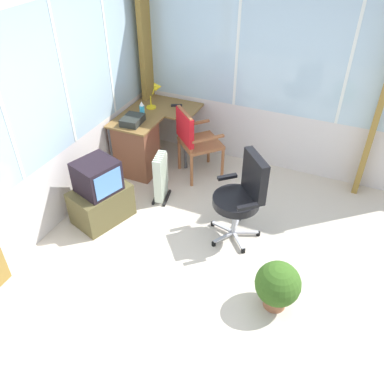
% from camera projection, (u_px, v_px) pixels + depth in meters
% --- Properties ---
extents(ground, '(5.15, 4.99, 0.06)m').
position_uv_depth(ground, '(223.00, 269.00, 4.16)').
color(ground, beige).
extents(north_window_panel, '(4.15, 0.07, 2.51)m').
position_uv_depth(north_window_panel, '(41.00, 121.00, 4.04)').
color(north_window_panel, silver).
rests_on(north_window_panel, ground).
extents(east_window_panel, '(0.07, 3.99, 2.51)m').
position_uv_depth(east_window_panel, '(288.00, 80.00, 4.92)').
color(east_window_panel, silver).
rests_on(east_window_panel, ground).
extents(curtain_corner, '(0.34, 0.10, 2.41)m').
position_uv_depth(curtain_corner, '(148.00, 65.00, 5.47)').
color(curtain_corner, olive).
rests_on(curtain_corner, ground).
extents(curtain_east_far, '(0.34, 0.09, 2.41)m').
position_uv_depth(curtain_east_far, '(382.00, 101.00, 4.54)').
color(curtain_east_far, olive).
rests_on(curtain_east_far, ground).
extents(desk, '(1.13, 0.89, 0.75)m').
position_uv_depth(desk, '(138.00, 145.00, 5.32)').
color(desk, brown).
rests_on(desk, ground).
extents(desk_lamp, '(0.23, 0.20, 0.33)m').
position_uv_depth(desk_lamp, '(156.00, 91.00, 5.33)').
color(desk_lamp, yellow).
rests_on(desk_lamp, desk).
extents(tv_remote, '(0.10, 0.15, 0.02)m').
position_uv_depth(tv_remote, '(177.00, 105.00, 5.46)').
color(tv_remote, black).
rests_on(tv_remote, desk).
extents(spray_bottle, '(0.06, 0.06, 0.22)m').
position_uv_depth(spray_bottle, '(142.00, 110.00, 5.15)').
color(spray_bottle, '#37B4DB').
rests_on(spray_bottle, desk).
extents(paper_tray, '(0.32, 0.25, 0.09)m').
position_uv_depth(paper_tray, '(132.00, 120.00, 5.04)').
color(paper_tray, '#282C28').
rests_on(paper_tray, desk).
extents(wooden_armchair, '(0.68, 0.68, 0.96)m').
position_uv_depth(wooden_armchair, '(192.00, 136.00, 5.10)').
color(wooden_armchair, '#9C5C36').
rests_on(wooden_armchair, ground).
extents(office_chair, '(0.61, 0.61, 1.01)m').
position_uv_depth(office_chair, '(243.00, 193.00, 4.19)').
color(office_chair, '#B7B7BF').
rests_on(office_chair, ground).
extents(tv_on_stand, '(0.75, 0.62, 0.78)m').
position_uv_depth(tv_on_stand, '(100.00, 195.00, 4.55)').
color(tv_on_stand, brown).
rests_on(tv_on_stand, ground).
extents(space_heater, '(0.37, 0.23, 0.62)m').
position_uv_depth(space_heater, '(161.00, 176.00, 4.89)').
color(space_heater, silver).
rests_on(space_heater, ground).
extents(potted_plant, '(0.42, 0.42, 0.50)m').
position_uv_depth(potted_plant, '(278.00, 285.00, 3.60)').
color(potted_plant, '#9E6041').
rests_on(potted_plant, ground).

